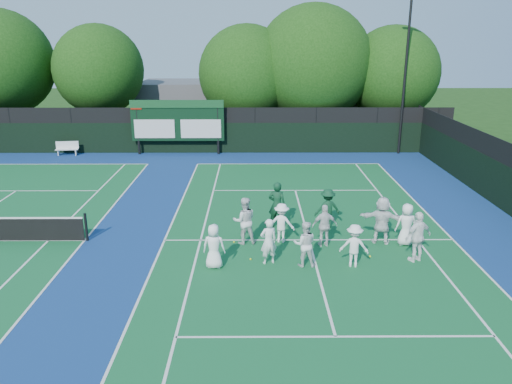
{
  "coord_description": "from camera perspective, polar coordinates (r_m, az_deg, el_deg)",
  "views": [
    {
      "loc": [
        -2.11,
        -16.52,
        7.38
      ],
      "look_at": [
        -2.0,
        3.0,
        1.3
      ],
      "focal_mm": 35.0,
      "sensor_mm": 36.0,
      "label": 1
    }
  ],
  "objects": [
    {
      "name": "player_front_2",
      "position": [
        16.77,
        5.59,
        -5.93
      ],
      "size": [
        0.78,
        0.62,
        1.58
      ],
      "primitive_type": "imported",
      "rotation": [
        0.0,
        0.0,
        3.12
      ],
      "color": "white",
      "rests_on": "ground"
    },
    {
      "name": "bench",
      "position": [
        34.8,
        -20.77,
        4.75
      ],
      "size": [
        1.46,
        0.56,
        0.9
      ],
      "color": "silver",
      "rests_on": "ground"
    },
    {
      "name": "clubhouse",
      "position": [
        40.88,
        -0.17,
        9.74
      ],
      "size": [
        18.0,
        6.0,
        4.0
      ],
      "primitive_type": "cube",
      "color": "#525357",
      "rests_on": "ground"
    },
    {
      "name": "tree_e",
      "position": [
        37.55,
        15.52,
        12.72
      ],
      "size": [
        6.56,
        6.56,
        8.23
      ],
      "color": "black",
      "rests_on": "ground"
    },
    {
      "name": "tennis_ball_0",
      "position": [
        17.4,
        -0.63,
        -7.68
      ],
      "size": [
        0.07,
        0.07,
        0.07
      ],
      "primitive_type": "sphere",
      "color": "yellow",
      "rests_on": "ground"
    },
    {
      "name": "court_apron",
      "position": [
        19.4,
        -11.92,
        -5.44
      ],
      "size": [
        34.0,
        32.0,
        0.01
      ],
      "primitive_type": "cube",
      "color": "navy",
      "rests_on": "ground"
    },
    {
      "name": "player_back_2",
      "position": [
        18.4,
        7.86,
        -3.83
      ],
      "size": [
        0.97,
        0.47,
        1.6
      ],
      "primitive_type": "imported",
      "rotation": [
        0.0,
        0.0,
        3.23
      ],
      "color": "silver",
      "rests_on": "ground"
    },
    {
      "name": "player_front_1",
      "position": [
        16.85,
        1.44,
        -5.67
      ],
      "size": [
        0.68,
        0.55,
        1.61
      ],
      "primitive_type": "imported",
      "rotation": [
        0.0,
        0.0,
        3.46
      ],
      "color": "white",
      "rests_on": "ground"
    },
    {
      "name": "scoreboard",
      "position": [
        32.89,
        -8.98,
        8.02
      ],
      "size": [
        6.0,
        0.21,
        3.55
      ],
      "color": "black",
      "rests_on": "ground"
    },
    {
      "name": "player_front_3",
      "position": [
        16.99,
        11.15,
        -6.05
      ],
      "size": [
        1.05,
        0.72,
        1.49
      ],
      "primitive_type": "imported",
      "rotation": [
        0.0,
        0.0,
        2.95
      ],
      "color": "white",
      "rests_on": "ground"
    },
    {
      "name": "player_front_0",
      "position": [
        16.63,
        -4.84,
        -6.2
      ],
      "size": [
        0.79,
        0.56,
        1.53
      ],
      "primitive_type": "imported",
      "rotation": [
        0.0,
        0.0,
        3.04
      ],
      "color": "white",
      "rests_on": "ground"
    },
    {
      "name": "tree_d",
      "position": [
        36.42,
        6.79,
        14.0
      ],
      "size": [
        8.22,
        8.22,
        9.68
      ],
      "color": "black",
      "rests_on": "ground"
    },
    {
      "name": "light_pole_right",
      "position": [
        33.64,
        16.85,
        14.76
      ],
      "size": [
        1.2,
        0.3,
        10.12
      ],
      "color": "black",
      "rests_on": "ground"
    },
    {
      "name": "tennis_ball_4",
      "position": [
        22.93,
        8.34,
        -1.57
      ],
      "size": [
        0.07,
        0.07,
        0.07
      ],
      "primitive_type": "sphere",
      "color": "yellow",
      "rests_on": "ground"
    },
    {
      "name": "player_back_4",
      "position": [
        19.15,
        16.8,
        -3.58
      ],
      "size": [
        0.8,
        0.53,
        1.59
      ],
      "primitive_type": "imported",
      "rotation": [
        0.0,
        0.0,
        3.18
      ],
      "color": "white",
      "rests_on": "ground"
    },
    {
      "name": "back_fence",
      "position": [
        33.3,
        -7.07,
        6.75
      ],
      "size": [
        34.0,
        0.08,
        3.0
      ],
      "color": "black",
      "rests_on": "ground"
    },
    {
      "name": "coach_right",
      "position": [
        20.17,
        8.18,
        -1.89
      ],
      "size": [
        1.16,
        0.82,
        1.63
      ],
      "primitive_type": "imported",
      "rotation": [
        0.0,
        0.0,
        3.36
      ],
      "color": "#0F3A21",
      "rests_on": "ground"
    },
    {
      "name": "player_front_4",
      "position": [
        17.85,
        18.02,
        -4.89
      ],
      "size": [
        1.14,
        0.84,
        1.79
      ],
      "primitive_type": "imported",
      "rotation": [
        0.0,
        0.0,
        3.57
      ],
      "color": "white",
      "rests_on": "ground"
    },
    {
      "name": "ground",
      "position": [
        18.22,
        6.4,
        -6.72
      ],
      "size": [
        120.0,
        120.0,
        0.0
      ],
      "primitive_type": "plane",
      "color": "#17390F",
      "rests_on": "ground"
    },
    {
      "name": "player_back_3",
      "position": [
        19.04,
        14.2,
        -3.13
      ],
      "size": [
        1.76,
        0.98,
        1.81
      ],
      "primitive_type": "imported",
      "rotation": [
        0.0,
        0.0,
        2.86
      ],
      "color": "white",
      "rests_on": "ground"
    },
    {
      "name": "near_court",
      "position": [
        19.12,
        6.06,
        -5.47
      ],
      "size": [
        11.05,
        23.85,
        0.01
      ],
      "color": "#11572B",
      "rests_on": "ground"
    },
    {
      "name": "player_back_1",
      "position": [
        18.62,
        2.94,
        -3.55
      ],
      "size": [
        1.09,
        0.79,
        1.51
      ],
      "primitive_type": "imported",
      "rotation": [
        0.0,
        0.0,
        2.89
      ],
      "color": "white",
      "rests_on": "ground"
    },
    {
      "name": "tennis_ball_3",
      "position": [
        18.8,
        -2.52,
        -5.73
      ],
      "size": [
        0.07,
        0.07,
        0.07
      ],
      "primitive_type": "sphere",
      "color": "yellow",
      "rests_on": "ground"
    },
    {
      "name": "tree_a",
      "position": [
        40.17,
        -26.91,
        12.76
      ],
      "size": [
        7.35,
        7.35,
        9.33
      ],
      "color": "black",
      "rests_on": "ground"
    },
    {
      "name": "tree_c",
      "position": [
        36.2,
        -0.79,
        13.08
      ],
      "size": [
        6.82,
        6.82,
        8.31
      ],
      "color": "black",
      "rests_on": "ground"
    },
    {
      "name": "tree_b",
      "position": [
        37.73,
        -17.27,
        12.95
      ],
      "size": [
        6.28,
        6.28,
        8.32
      ],
      "color": "black",
      "rests_on": "ground"
    },
    {
      "name": "coach_left",
      "position": [
        19.95,
        2.42,
        -1.5
      ],
      "size": [
        0.79,
        0.63,
        1.92
      ],
      "primitive_type": "imported",
      "rotation": [
        0.0,
        0.0,
        2.88
      ],
      "color": "#0F3821",
      "rests_on": "ground"
    },
    {
      "name": "player_back_0",
      "position": [
        18.44,
        -1.33,
        -3.3
      ],
      "size": [
        0.95,
        0.79,
        1.79
      ],
      "primitive_type": "imported",
      "rotation": [
        0.0,
        0.0,
        3.27
      ],
      "color": "silver",
      "rests_on": "ground"
    },
    {
      "name": "tennis_ball_2",
      "position": [
        18.05,
        12.89,
        -7.18
      ],
      "size": [
        0.07,
        0.07,
        0.07
      ],
      "primitive_type": "sphere",
      "color": "yellow",
      "rests_on": "ground"
    },
    {
      "name": "tennis_ball_1",
      "position": [
        19.69,
        16.07,
        -5.32
      ],
      "size": [
        0.07,
        0.07,
        0.07
      ],
      "primitive_type": "sphere",
      "color": "yellow",
      "rests_on": "ground"
    }
  ]
}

